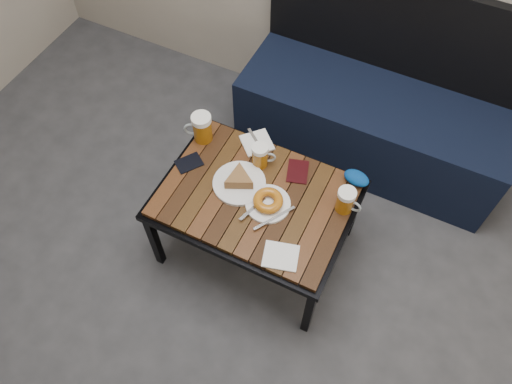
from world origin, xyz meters
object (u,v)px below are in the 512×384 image
at_px(beer_mug_centre, 260,156).
at_px(plate_pie, 239,181).
at_px(bench, 373,118).
at_px(plate_bagel, 268,202).
at_px(beer_mug_left, 202,128).
at_px(passport_navy, 189,163).
at_px(knit_pouch, 357,178).
at_px(passport_burgundy, 298,171).
at_px(beer_mug_right, 346,201).
at_px(cafe_table, 256,201).

distance_m(beer_mug_centre, plate_pie, 0.15).
bearing_deg(beer_mug_centre, plate_pie, -127.62).
relative_size(bench, plate_bagel, 5.80).
height_order(beer_mug_left, passport_navy, beer_mug_left).
xyz_separation_m(bench, plate_bagel, (-0.22, -0.85, 0.22)).
bearing_deg(passport_navy, knit_pouch, 54.30).
height_order(bench, passport_burgundy, bench).
bearing_deg(knit_pouch, passport_burgundy, -165.30).
xyz_separation_m(beer_mug_right, plate_bagel, (-0.30, -0.13, -0.04)).
distance_m(plate_pie, passport_burgundy, 0.27).
bearing_deg(passport_navy, passport_burgundy, 56.35).
height_order(cafe_table, passport_navy, passport_navy).
distance_m(bench, beer_mug_centre, 0.80).
bearing_deg(beer_mug_right, plate_pie, -163.69).
distance_m(passport_navy, knit_pouch, 0.75).
bearing_deg(plate_bagel, beer_mug_centre, 124.19).
bearing_deg(beer_mug_centre, bench, 38.86).
bearing_deg(passport_navy, beer_mug_centre, 61.54).
bearing_deg(plate_bagel, plate_pie, 165.44).
bearing_deg(knit_pouch, beer_mug_right, -89.05).
bearing_deg(plate_pie, bench, 65.02).
bearing_deg(passport_navy, beer_mug_right, 42.48).
distance_m(beer_mug_left, plate_bagel, 0.48).
distance_m(bench, passport_navy, 1.05).
bearing_deg(plate_bagel, knit_pouch, 43.62).
relative_size(bench, passport_navy, 12.19).
relative_size(beer_mug_left, plate_bagel, 0.60).
bearing_deg(beer_mug_right, cafe_table, -157.98).
relative_size(beer_mug_right, plate_pie, 0.53).
relative_size(beer_mug_left, passport_burgundy, 1.15).
bearing_deg(cafe_table, beer_mug_centre, 109.57).
distance_m(plate_bagel, knit_pouch, 0.41).
xyz_separation_m(cafe_table, knit_pouch, (0.36, 0.26, 0.07)).
bearing_deg(beer_mug_left, passport_navy, 73.12).
relative_size(beer_mug_left, knit_pouch, 1.25).
distance_m(beer_mug_left, knit_pouch, 0.73).
relative_size(beer_mug_right, plate_bagel, 0.51).
bearing_deg(bench, beer_mug_centre, -117.15).
xyz_separation_m(cafe_table, beer_mug_centre, (-0.06, 0.16, 0.10)).
bearing_deg(plate_pie, beer_mug_right, 10.66).
bearing_deg(plate_pie, beer_mug_centre, 76.37).
distance_m(beer_mug_right, passport_burgundy, 0.27).
bearing_deg(beer_mug_right, knit_pouch, 96.60).
relative_size(cafe_table, plate_bagel, 3.48).
xyz_separation_m(bench, beer_mug_left, (-0.65, -0.66, 0.27)).
bearing_deg(passport_navy, bench, 87.73).
bearing_deg(beer_mug_centre, plate_bagel, -79.80).
height_order(plate_bagel, passport_burgundy, plate_bagel).
height_order(plate_pie, passport_navy, plate_pie).
bearing_deg(bench, passport_navy, -127.97).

